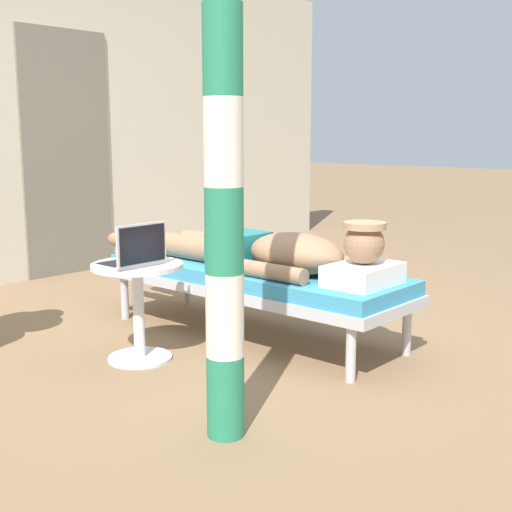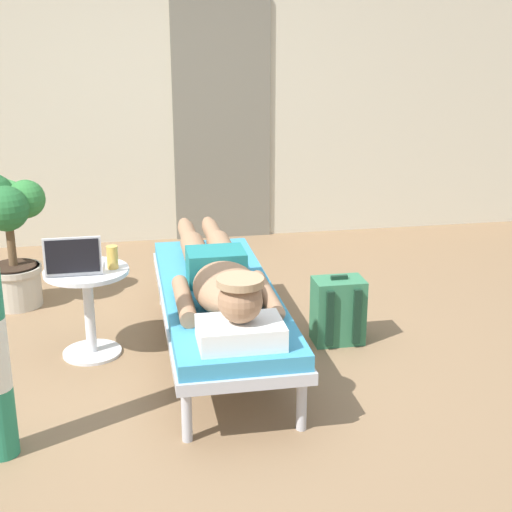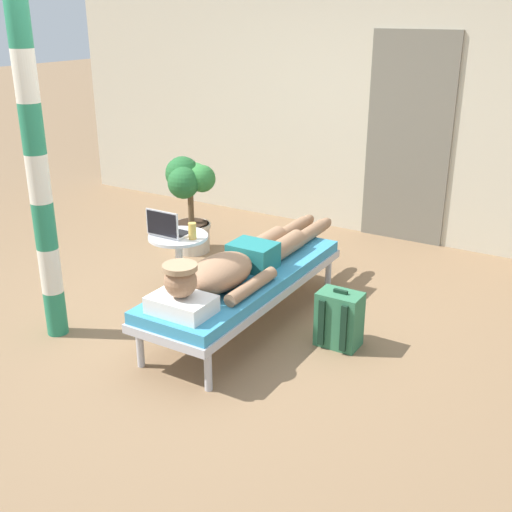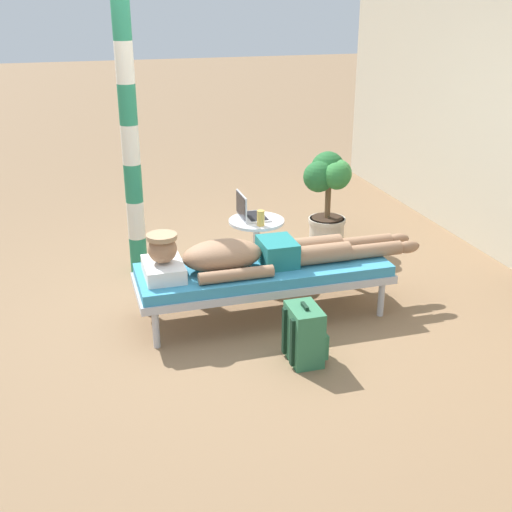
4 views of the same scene
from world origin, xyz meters
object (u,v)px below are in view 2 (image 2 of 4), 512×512
Objects in this scene: laptop at (74,263)px; backpack at (338,311)px; person_reclining at (221,277)px; lounge_chair at (219,300)px; side_table at (88,297)px; drink_glass at (112,257)px; potted_plant at (7,225)px.

backpack is at bearing -1.40° from laptop.
person_reclining is at bearing -13.97° from laptop.
lounge_chair is 0.90× the size of person_reclining.
drink_glass is at bearing -2.67° from side_table.
laptop reaches higher than drink_glass.
side_table is 1.23× the size of backpack.
backpack is at bearing -25.86° from potted_plant.
side_table reaches higher than backpack.
lounge_chair is at bearing -7.81° from laptop.
potted_plant is (-1.27, 1.04, 0.23)m from lounge_chair.
laptop is (-0.06, -0.05, 0.23)m from side_table.
laptop is at bearing 166.03° from person_reclining.
laptop is 0.34× the size of potted_plant.
lounge_chair is 14.74× the size of drink_glass.
lounge_chair is 0.65m from drink_glass.
side_table is 1.69× the size of laptop.
potted_plant is at bearing 154.14° from backpack.
laptop is 0.73× the size of backpack.
potted_plant is (-2.00, 0.97, 0.38)m from backpack.
potted_plant reaches higher than backpack.
lounge_chair is at bearing -14.71° from drink_glass.
lounge_chair is 4.59× the size of backpack.
drink_glass is at bearing -52.21° from potted_plant.
backpack is (1.31, -0.08, -0.39)m from drink_glass.
side_table is 0.28m from drink_glass.
side_table is at bearing 167.68° from lounge_chair.
person_reclining reaches higher than backpack.
laptop is at bearing -168.09° from drink_glass.
person_reclining is 5.12× the size of backpack.
lounge_chair is 1.66m from potted_plant.
laptop is at bearing -139.48° from side_table.
laptop is at bearing -62.82° from potted_plant.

